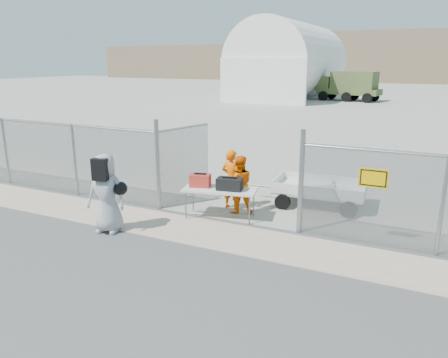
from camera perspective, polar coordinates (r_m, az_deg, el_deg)
The scene contains 14 objects.
ground at distance 9.79m, azimuth -5.12°, elevation -9.04°, with size 160.00×160.00×0.00m, color #3D3D3D.
tarmac_inside at distance 50.01m, azimuth 20.51°, elevation 9.77°, with size 160.00×80.00×0.01m, color #9E9D8D.
dirt_strip at distance 10.58m, azimuth -2.36°, elevation -7.01°, with size 44.00×1.60×0.01m, color tan.
distant_hills at distance 85.64m, azimuth 26.70°, elevation 14.08°, with size 140.00×6.00×9.00m, color #7F684F, non-canonical shape.
chain_link_fence at distance 11.08m, azimuth 0.00°, elevation 0.00°, with size 40.00×0.20×2.20m, color gray, non-canonical shape.
quonset_hangar at distance 49.83m, azimuth 8.83°, elevation 15.13°, with size 9.00×18.00×8.00m, color white, non-canonical shape.
folding_table at distance 11.42m, azimuth -0.53°, elevation -3.18°, with size 1.89×0.79×0.80m, color silver, non-canonical shape.
orange_bag at distance 11.47m, azimuth -3.12°, elevation -0.19°, with size 0.52×0.35×0.33m, color red.
black_duffel at distance 11.16m, azimuth 0.71°, elevation -0.66°, with size 0.64×0.37×0.31m, color black.
security_worker_left at distance 12.02m, azimuth 0.97°, elevation -0.04°, with size 0.61×0.40×1.68m, color #FA6503.
security_worker_right at distance 11.64m, azimuth 1.97°, elevation -0.77°, with size 0.78×0.61×1.60m, color #FA6503.
visitor at distance 10.75m, azimuth -15.10°, elevation -1.82°, with size 0.94×0.61×1.92m, color #9D9D9F.
utility_trailer at distance 12.67m, azimuth 12.39°, elevation -1.70°, with size 3.26×1.68×0.79m, color silver, non-canonical shape.
military_truck at distance 46.36m, azimuth 16.05°, elevation 11.56°, with size 6.07×2.24×2.90m, color #4F5C2E, non-canonical shape.
Camera 1 is at (4.61, -7.64, 4.03)m, focal length 35.00 mm.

